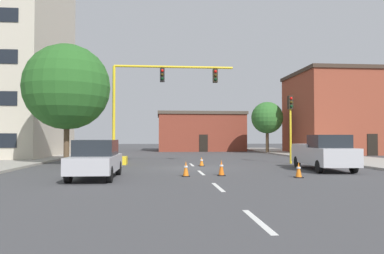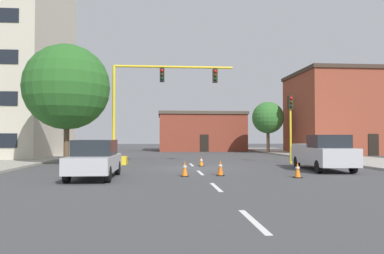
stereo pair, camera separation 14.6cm
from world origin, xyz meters
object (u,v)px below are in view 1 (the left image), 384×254
object	(u,v)px
tree_right_far	(267,118)
pickup_truck_silver	(323,153)
traffic_signal_gantry	(131,132)
traffic_cone_roadside_c	(202,162)
traffic_cone_roadside_d	(186,169)
traffic_cone_roadside_b	(221,168)
traffic_cone_roadside_a	(299,170)
traffic_light_pole_right	(290,114)
sedan_silver_near_left	(96,159)
tree_left_near	(67,87)

from	to	relation	value
tree_right_far	pickup_truck_silver	distance (m)	22.03
traffic_signal_gantry	traffic_cone_roadside_c	distance (m)	5.38
traffic_cone_roadside_d	pickup_truck_silver	bearing A→B (deg)	18.18
traffic_cone_roadside_b	tree_right_far	bearing A→B (deg)	68.31
traffic_signal_gantry	traffic_cone_roadside_a	distance (m)	12.35
traffic_light_pole_right	traffic_cone_roadside_a	world-z (taller)	traffic_light_pole_right
traffic_cone_roadside_c	traffic_light_pole_right	bearing A→B (deg)	14.50
traffic_cone_roadside_a	traffic_signal_gantry	bearing A→B (deg)	132.95
traffic_light_pole_right	sedan_silver_near_left	distance (m)	14.87
traffic_signal_gantry	tree_left_near	bearing A→B (deg)	-173.05
traffic_cone_roadside_b	traffic_cone_roadside_d	size ratio (longest dim) A/B	1.06
tree_left_near	sedan_silver_near_left	xyz separation A→B (m)	(3.26, -7.92, -4.30)
traffic_cone_roadside_c	traffic_cone_roadside_a	bearing A→B (deg)	-62.50
traffic_signal_gantry	traffic_light_pole_right	bearing A→B (deg)	-1.02
tree_left_near	traffic_cone_roadside_b	xyz separation A→B (m)	(9.10, -7.26, -4.81)
traffic_light_pole_right	traffic_cone_roadside_d	xyz separation A→B (m)	(-8.00, -7.76, -3.17)
traffic_cone_roadside_a	traffic_cone_roadside_b	bearing A→B (deg)	161.01
traffic_light_pole_right	tree_left_near	xyz separation A→B (m)	(-15.36, -0.31, 1.66)
traffic_signal_gantry	sedan_silver_near_left	distance (m)	8.59
sedan_silver_near_left	traffic_cone_roadside_a	distance (m)	9.26
traffic_light_pole_right	traffic_cone_roadside_a	size ratio (longest dim) A/B	6.63
traffic_cone_roadside_a	traffic_cone_roadside_b	world-z (taller)	traffic_cone_roadside_b
traffic_light_pole_right	pickup_truck_silver	xyz separation A→B (m)	(-0.00, -5.13, -2.55)
tree_right_far	traffic_cone_roadside_c	world-z (taller)	tree_right_far
tree_right_far	pickup_truck_silver	xyz separation A→B (m)	(-3.29, -21.56, -3.15)
sedan_silver_near_left	traffic_cone_roadside_c	world-z (taller)	sedan_silver_near_left
traffic_cone_roadside_a	traffic_cone_roadside_d	world-z (taller)	traffic_cone_roadside_d
pickup_truck_silver	traffic_cone_roadside_d	world-z (taller)	pickup_truck_silver
traffic_cone_roadside_a	traffic_light_pole_right	bearing A→B (deg)	71.81
traffic_light_pole_right	traffic_cone_roadside_b	size ratio (longest dim) A/B	6.19
tree_left_near	traffic_cone_roadside_c	world-z (taller)	tree_left_near
traffic_cone_roadside_d	traffic_cone_roadside_b	bearing A→B (deg)	6.33
traffic_cone_roadside_c	traffic_cone_roadside_d	size ratio (longest dim) A/B	0.82
traffic_cone_roadside_a	pickup_truck_silver	bearing A→B (deg)	51.50
pickup_truck_silver	traffic_cone_roadside_c	bearing A→B (deg)	152.20
sedan_silver_near_left	traffic_cone_roadside_c	size ratio (longest dim) A/B	7.54
tree_left_near	traffic_cone_roadside_d	world-z (taller)	tree_left_near
traffic_cone_roadside_a	tree_right_far	bearing A→B (deg)	76.26
tree_right_far	traffic_cone_roadside_c	xyz separation A→B (m)	(-9.82, -18.12, -3.83)
traffic_light_pole_right	tree_right_far	size ratio (longest dim) A/B	0.80
traffic_signal_gantry	tree_right_far	xyz separation A→B (m)	(14.46, 16.23, 1.87)
traffic_signal_gantry	traffic_cone_roadside_b	distance (m)	9.38
traffic_light_pole_right	tree_right_far	bearing A→B (deg)	78.71
sedan_silver_near_left	tree_right_far	bearing A→B (deg)	58.06
traffic_signal_gantry	sedan_silver_near_left	world-z (taller)	traffic_signal_gantry
traffic_cone_roadside_c	tree_right_far	bearing A→B (deg)	61.55
traffic_signal_gantry	traffic_cone_roadside_d	world-z (taller)	traffic_signal_gantry
tree_right_far	sedan_silver_near_left	size ratio (longest dim) A/B	1.32
sedan_silver_near_left	traffic_light_pole_right	bearing A→B (deg)	34.25
traffic_signal_gantry	traffic_cone_roadside_c	world-z (taller)	traffic_signal_gantry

